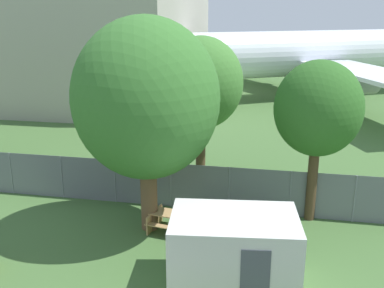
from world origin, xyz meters
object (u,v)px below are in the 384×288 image
at_px(airplane, 290,54).
at_px(tree_near_hangar, 201,84).
at_px(tree_behind_benches, 146,99).
at_px(picnic_bench_open_grass, 170,220).
at_px(tree_far_right, 318,109).
at_px(portable_cabin, 234,251).

bearing_deg(airplane, tree_near_hangar, 48.49).
bearing_deg(airplane, tree_behind_benches, 48.87).
relative_size(picnic_bench_open_grass, tree_near_hangar, 0.25).
distance_m(airplane, tree_far_right, 26.39).
distance_m(portable_cabin, picnic_bench_open_grass, 4.20).
relative_size(portable_cabin, picnic_bench_open_grass, 2.38).
bearing_deg(tree_near_hangar, tree_behind_benches, -99.64).
xyz_separation_m(airplane, tree_behind_benches, (-5.56, -28.41, 0.99)).
bearing_deg(tree_near_hangar, portable_cabin, -73.74).
height_order(tree_behind_benches, tree_far_right, tree_behind_benches).
bearing_deg(tree_behind_benches, portable_cabin, -40.76).
bearing_deg(portable_cabin, tree_near_hangar, 99.47).
xyz_separation_m(portable_cabin, picnic_bench_open_grass, (-2.79, 3.06, -0.69)).
xyz_separation_m(airplane, tree_near_hangar, (-4.55, -22.50, 0.66)).
distance_m(picnic_bench_open_grass, tree_near_hangar, 7.43).
height_order(portable_cabin, tree_far_right, tree_far_right).
relative_size(tree_near_hangar, tree_far_right, 1.09).
bearing_deg(tree_near_hangar, tree_far_right, -36.33).
relative_size(portable_cabin, tree_behind_benches, 0.51).
height_order(airplane, tree_far_right, airplane).
bearing_deg(portable_cabin, picnic_bench_open_grass, 125.62).
relative_size(portable_cabin, tree_far_right, 0.64).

